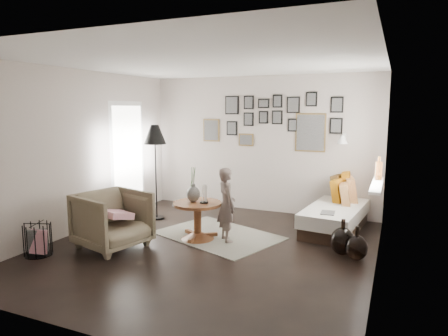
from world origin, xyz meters
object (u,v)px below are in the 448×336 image
at_px(magazine_basket, 38,240).
at_px(demijohn_small, 357,247).
at_px(vase, 193,191).
at_px(armchair, 113,220).
at_px(daybed, 337,212).
at_px(demijohn_large, 343,241).
at_px(floor_lamp, 155,138).
at_px(pedestal_table, 198,222).
at_px(child, 227,205).

xyz_separation_m(magazine_basket, demijohn_small, (4.00, 1.55, -0.05)).
xyz_separation_m(vase, armchair, (-0.86, -0.83, -0.33)).
xyz_separation_m(armchair, demijohn_small, (3.25, 0.89, -0.24)).
bearing_deg(daybed, demijohn_small, -65.51).
height_order(daybed, magazine_basket, daybed).
relative_size(demijohn_large, demijohn_small, 1.10).
relative_size(floor_lamp, demijohn_small, 3.75).
relative_size(vase, demijohn_small, 1.16).
relative_size(armchair, demijohn_small, 1.98).
xyz_separation_m(pedestal_table, child, (0.44, 0.10, 0.29)).
distance_m(floor_lamp, child, 2.00).
xyz_separation_m(vase, floor_lamp, (-1.14, 0.73, 0.72)).
bearing_deg(demijohn_large, demijohn_small, -31.63).
relative_size(vase, demijohn_large, 1.06).
xyz_separation_m(daybed, armchair, (-2.81, -2.24, 0.13)).
xyz_separation_m(pedestal_table, demijohn_small, (2.31, 0.09, -0.10)).
relative_size(daybed, demijohn_large, 3.81).
bearing_deg(vase, demijohn_large, 4.94).
distance_m(magazine_basket, child, 2.66).
distance_m(armchair, magazine_basket, 1.01).
distance_m(daybed, demijohn_small, 1.42).
distance_m(daybed, magazine_basket, 4.59).
xyz_separation_m(armchair, child, (1.38, 0.91, 0.15)).
xyz_separation_m(pedestal_table, daybed, (1.86, 1.44, 0.01)).
bearing_deg(floor_lamp, pedestal_table, -31.47).
height_order(demijohn_large, demijohn_small, demijohn_large).
bearing_deg(armchair, daybed, -36.51).
height_order(armchair, floor_lamp, floor_lamp).
bearing_deg(pedestal_table, floor_lamp, 148.53).
height_order(magazine_basket, demijohn_small, demijohn_small).
bearing_deg(demijohn_small, floor_lamp, 169.45).
xyz_separation_m(demijohn_large, demijohn_small, (0.19, -0.12, -0.02)).
relative_size(vase, magazine_basket, 1.16).
height_order(pedestal_table, demijohn_small, pedestal_table).
distance_m(daybed, armchair, 3.60).
relative_size(vase, child, 0.47).
bearing_deg(magazine_basket, armchair, 41.33).
bearing_deg(demijohn_small, daybed, 108.20).
bearing_deg(pedestal_table, magazine_basket, -139.16).
xyz_separation_m(daybed, demijohn_small, (0.44, -1.35, -0.11)).
height_order(pedestal_table, vase, vase).
bearing_deg(demijohn_large, floor_lamp, 170.84).
bearing_deg(daybed, vase, -137.65).
relative_size(armchair, magazine_basket, 1.98).
xyz_separation_m(vase, demijohn_small, (2.39, 0.07, -0.57)).
height_order(daybed, armchair, daybed).
distance_m(demijohn_small, child, 1.91).
bearing_deg(magazine_basket, demijohn_small, 21.20).
relative_size(vase, daybed, 0.28).
height_order(vase, demijohn_large, vase).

